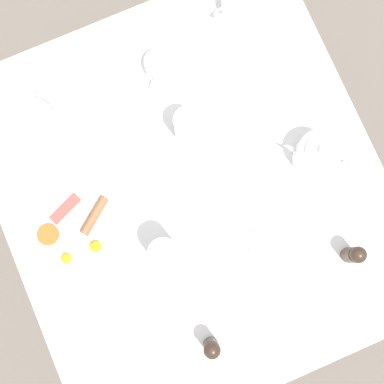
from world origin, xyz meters
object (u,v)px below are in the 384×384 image
object	(u,v)px
breakfast_plate	(76,233)
teapot_near	(38,124)
water_glass_tall	(188,127)
salt_grinder	(354,255)
pepper_grinder	(212,348)
knife_by_plate	(123,333)
teacup_with_saucer_right	(237,6)
water_glass_short	(165,254)
teacup_with_saucer_left	(162,67)
napkin_folded	(282,256)
teapot_far	(317,154)
fork_by_plate	(278,83)

from	to	relation	value
breakfast_plate	teapot_near	size ratio (longest dim) A/B	1.38
water_glass_tall	salt_grinder	bearing A→B (deg)	118.54
teapot_near	pepper_grinder	world-z (taller)	teapot_near
teapot_near	knife_by_plate	bearing A→B (deg)	18.59
teacup_with_saucer_right	water_glass_short	distance (m)	0.70
teacup_with_saucer_left	napkin_folded	world-z (taller)	teacup_with_saucer_left
teacup_with_saucer_right	water_glass_short	world-z (taller)	water_glass_short
breakfast_plate	water_glass_tall	distance (m)	0.41
pepper_grinder	knife_by_plate	xyz separation A→B (m)	(0.20, -0.12, -0.06)
breakfast_plate	knife_by_plate	distance (m)	0.28
breakfast_plate	teapot_near	distance (m)	0.30
teapot_far	salt_grinder	xyz separation A→B (m)	(0.03, 0.27, 0.01)
teapot_near	pepper_grinder	bearing A→B (deg)	34.44
pepper_grinder	water_glass_short	bearing A→B (deg)	-86.56
teacup_with_saucer_left	pepper_grinder	xyz separation A→B (m)	(0.17, 0.72, 0.03)
teacup_with_saucer_right	water_glass_tall	bearing A→B (deg)	45.85
breakfast_plate	salt_grinder	bearing A→B (deg)	152.16
pepper_grinder	teapot_near	bearing A→B (deg)	-74.96
water_glass_tall	salt_grinder	world-z (taller)	water_glass_tall
teacup_with_saucer_right	pepper_grinder	size ratio (longest dim) A/B	1.23
teacup_with_saucer_left	fork_by_plate	size ratio (longest dim) A/B	0.82
teapot_near	water_glass_tall	xyz separation A→B (m)	(-0.36, 0.17, 0.02)
breakfast_plate	napkin_folded	distance (m)	0.54
teapot_far	pepper_grinder	distance (m)	0.56
teapot_far	knife_by_plate	xyz separation A→B (m)	(0.64, 0.22, -0.05)
knife_by_plate	napkin_folded	bearing A→B (deg)	-177.90
teacup_with_saucer_left	breakfast_plate	bearing A→B (deg)	40.24
teapot_far	napkin_folded	size ratio (longest dim) A/B	0.74
knife_by_plate	teacup_with_saucer_left	bearing A→B (deg)	-121.15
breakfast_plate	teacup_with_saucer_left	size ratio (longest dim) A/B	1.98
water_glass_tall	water_glass_short	bearing A→B (deg)	56.51
teacup_with_saucer_left	salt_grinder	distance (m)	0.70
water_glass_tall	napkin_folded	xyz separation A→B (m)	(-0.10, 0.40, -0.06)
teapot_far	knife_by_plate	bearing A→B (deg)	56.71
salt_grinder	knife_by_plate	bearing A→B (deg)	-4.63
napkin_folded	teapot_far	bearing A→B (deg)	-131.98
teapot_far	fork_by_plate	world-z (taller)	teapot_far
breakfast_plate	teapot_far	xyz separation A→B (m)	(-0.66, 0.06, 0.04)
fork_by_plate	teapot_near	bearing A→B (deg)	-12.13
teapot_near	teacup_with_saucer_left	bearing A→B (deg)	112.95
water_glass_tall	knife_by_plate	distance (m)	0.56
knife_by_plate	teapot_far	bearing A→B (deg)	-161.00
napkin_folded	fork_by_plate	world-z (taller)	napkin_folded
pepper_grinder	fork_by_plate	distance (m)	0.72
water_glass_tall	knife_by_plate	xyz separation A→B (m)	(0.36, 0.42, -0.06)
teapot_far	teacup_with_saucer_left	size ratio (longest dim) A/B	1.24
water_glass_short	teacup_with_saucer_right	bearing A→B (deg)	-129.13
teacup_with_saucer_left	napkin_folded	size ratio (longest dim) A/B	0.59
teacup_with_saucer_right	salt_grinder	size ratio (longest dim) A/B	1.23
breakfast_plate	salt_grinder	xyz separation A→B (m)	(-0.63, 0.33, 0.05)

